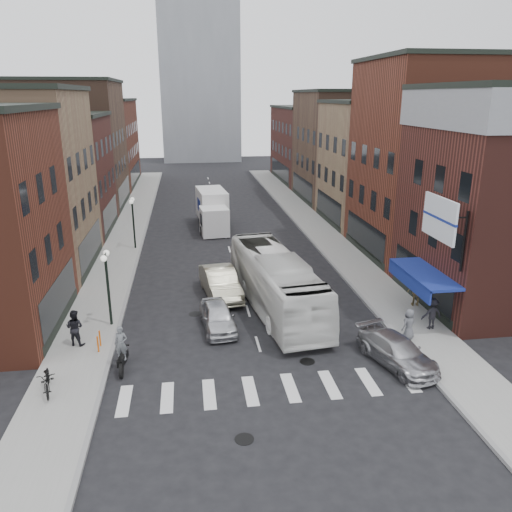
{
  "coord_description": "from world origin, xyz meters",
  "views": [
    {
      "loc": [
        -3.14,
        -20.81,
        11.68
      ],
      "look_at": [
        0.68,
        6.59,
        2.75
      ],
      "focal_mm": 35.0,
      "sensor_mm": 36.0,
      "label": 1
    }
  ],
  "objects_px": {
    "streetlamp_far": "(133,214)",
    "ped_left_solo": "(75,328)",
    "sedan_left_near": "(218,317)",
    "transit_bus": "(276,282)",
    "streetlamp_near": "(107,275)",
    "billboard_sign": "(441,220)",
    "bike_rack": "(99,341)",
    "ped_right_a": "(432,313)",
    "motorcycle_rider": "(122,350)",
    "ped_right_c": "(409,324)",
    "sedan_left_far": "(220,283)",
    "parked_bicycle": "(47,380)",
    "box_truck": "(213,210)",
    "curb_car": "(397,351)",
    "ped_right_b": "(417,291)"
  },
  "relations": [
    {
      "from": "streetlamp_far",
      "to": "ped_left_solo",
      "type": "bearing_deg",
      "value": -94.89
    },
    {
      "from": "sedan_left_near",
      "to": "transit_bus",
      "type": "bearing_deg",
      "value": 26.31
    },
    {
      "from": "streetlamp_near",
      "to": "sedan_left_near",
      "type": "xyz_separation_m",
      "value": [
        5.56,
        -1.0,
        -2.23
      ]
    },
    {
      "from": "billboard_sign",
      "to": "bike_rack",
      "type": "xyz_separation_m",
      "value": [
        -16.19,
        0.8,
        -5.58
      ]
    },
    {
      "from": "ped_left_solo",
      "to": "ped_right_a",
      "type": "distance_m",
      "value": 17.85
    },
    {
      "from": "motorcycle_rider",
      "to": "ped_right_c",
      "type": "relative_size",
      "value": 1.33
    },
    {
      "from": "sedan_left_far",
      "to": "ped_left_solo",
      "type": "xyz_separation_m",
      "value": [
        -7.4,
        -5.56,
        0.19
      ]
    },
    {
      "from": "streetlamp_far",
      "to": "transit_bus",
      "type": "relative_size",
      "value": 0.35
    },
    {
      "from": "ped_left_solo",
      "to": "ped_right_c",
      "type": "xyz_separation_m",
      "value": [
        16.18,
        -1.67,
        -0.11
      ]
    },
    {
      "from": "parked_bicycle",
      "to": "bike_rack",
      "type": "bearing_deg",
      "value": 52.98
    },
    {
      "from": "billboard_sign",
      "to": "parked_bicycle",
      "type": "distance_m",
      "value": 18.69
    },
    {
      "from": "sedan_left_far",
      "to": "ped_left_solo",
      "type": "relative_size",
      "value": 2.89
    },
    {
      "from": "streetlamp_far",
      "to": "sedan_left_far",
      "type": "xyz_separation_m",
      "value": [
        6.02,
        -10.53,
        -2.06
      ]
    },
    {
      "from": "sedan_left_far",
      "to": "ped_right_a",
      "type": "distance_m",
      "value": 12.18
    },
    {
      "from": "sedan_left_far",
      "to": "ped_left_solo",
      "type": "distance_m",
      "value": 9.26
    },
    {
      "from": "ped_right_c",
      "to": "bike_rack",
      "type": "bearing_deg",
      "value": -30.64
    },
    {
      "from": "streetlamp_far",
      "to": "box_truck",
      "type": "xyz_separation_m",
      "value": [
        6.48,
        5.83,
        -1.24
      ]
    },
    {
      "from": "streetlamp_near",
      "to": "bike_rack",
      "type": "height_order",
      "value": "streetlamp_near"
    },
    {
      "from": "curb_car",
      "to": "ped_right_c",
      "type": "xyz_separation_m",
      "value": [
        1.44,
        2.02,
        0.3
      ]
    },
    {
      "from": "streetlamp_near",
      "to": "transit_bus",
      "type": "relative_size",
      "value": 0.35
    },
    {
      "from": "sedan_left_near",
      "to": "sedan_left_far",
      "type": "distance_m",
      "value": 4.5
    },
    {
      "from": "motorcycle_rider",
      "to": "sedan_left_near",
      "type": "distance_m",
      "value": 5.7
    },
    {
      "from": "transit_bus",
      "to": "ped_right_a",
      "type": "bearing_deg",
      "value": -34.95
    },
    {
      "from": "sedan_left_near",
      "to": "sedan_left_far",
      "type": "height_order",
      "value": "sedan_left_far"
    },
    {
      "from": "sedan_left_near",
      "to": "ped_right_a",
      "type": "bearing_deg",
      "value": -15.19
    },
    {
      "from": "sedan_left_far",
      "to": "ped_left_solo",
      "type": "height_order",
      "value": "ped_left_solo"
    },
    {
      "from": "streetlamp_far",
      "to": "parked_bicycle",
      "type": "xyz_separation_m",
      "value": [
        -1.7,
        -20.08,
        -2.24
      ]
    },
    {
      "from": "transit_bus",
      "to": "motorcycle_rider",
      "type": "bearing_deg",
      "value": -151.14
    },
    {
      "from": "streetlamp_far",
      "to": "transit_bus",
      "type": "xyz_separation_m",
      "value": [
        9.01,
        -12.83,
        -1.29
      ]
    },
    {
      "from": "box_truck",
      "to": "sedan_left_near",
      "type": "height_order",
      "value": "box_truck"
    },
    {
      "from": "streetlamp_near",
      "to": "curb_car",
      "type": "height_order",
      "value": "streetlamp_near"
    },
    {
      "from": "transit_bus",
      "to": "sedan_left_near",
      "type": "relative_size",
      "value": 2.89
    },
    {
      "from": "ped_right_c",
      "to": "sedan_left_far",
      "type": "bearing_deg",
      "value": -66.08
    },
    {
      "from": "streetlamp_far",
      "to": "motorcycle_rider",
      "type": "xyz_separation_m",
      "value": [
        1.1,
        -18.53,
        -1.92
      ]
    },
    {
      "from": "curb_car",
      "to": "parked_bicycle",
      "type": "height_order",
      "value": "curb_car"
    },
    {
      "from": "streetlamp_near",
      "to": "motorcycle_rider",
      "type": "xyz_separation_m",
      "value": [
        1.1,
        -4.53,
        -1.92
      ]
    },
    {
      "from": "billboard_sign",
      "to": "motorcycle_rider",
      "type": "relative_size",
      "value": 1.75
    },
    {
      "from": "curb_car",
      "to": "ped_right_a",
      "type": "bearing_deg",
      "value": 26.78
    },
    {
      "from": "streetlamp_far",
      "to": "ped_right_a",
      "type": "height_order",
      "value": "streetlamp_far"
    },
    {
      "from": "streetlamp_near",
      "to": "transit_bus",
      "type": "distance_m",
      "value": 9.18
    },
    {
      "from": "curb_car",
      "to": "ped_right_c",
      "type": "distance_m",
      "value": 2.5
    },
    {
      "from": "ped_right_b",
      "to": "ped_right_c",
      "type": "distance_m",
      "value": 4.45
    },
    {
      "from": "streetlamp_far",
      "to": "ped_left_solo",
      "type": "relative_size",
      "value": 2.28
    },
    {
      "from": "ped_right_b",
      "to": "ped_right_c",
      "type": "height_order",
      "value": "ped_right_b"
    },
    {
      "from": "streetlamp_near",
      "to": "streetlamp_far",
      "type": "bearing_deg",
      "value": 90.0
    },
    {
      "from": "billboard_sign",
      "to": "streetlamp_near",
      "type": "height_order",
      "value": "billboard_sign"
    },
    {
      "from": "billboard_sign",
      "to": "sedan_left_far",
      "type": "height_order",
      "value": "billboard_sign"
    },
    {
      "from": "sedan_left_near",
      "to": "billboard_sign",
      "type": "bearing_deg",
      "value": -19.29
    },
    {
      "from": "streetlamp_near",
      "to": "bike_rack",
      "type": "xyz_separation_m",
      "value": [
        -0.2,
        -2.7,
        -2.36
      ]
    },
    {
      "from": "bike_rack",
      "to": "ped_right_c",
      "type": "bearing_deg",
      "value": -4.04
    }
  ]
}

